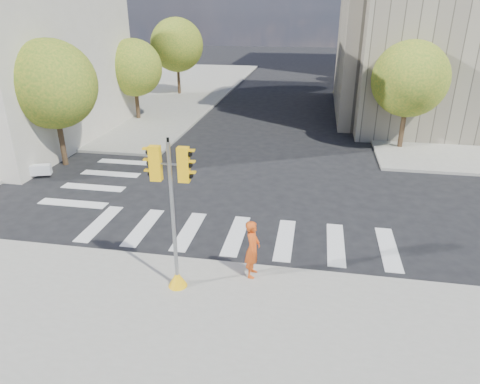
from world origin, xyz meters
name	(u,v)px	position (x,y,z in m)	size (l,w,h in m)	color
ground	(247,212)	(0.00, 0.00, 0.00)	(160.00, 160.00, 0.00)	black
sidewalk_far_left	(97,88)	(-20.00, 26.00, 0.07)	(28.00, 40.00, 0.15)	gray
tree_lw_near	(52,85)	(-10.50, 4.00, 4.20)	(4.40, 4.40, 6.41)	#382616
tree_lw_mid	(134,68)	(-10.50, 14.00, 3.76)	(4.00, 4.00, 5.77)	#382616
tree_lw_far	(177,45)	(-10.50, 24.00, 4.54)	(4.80, 4.80, 6.95)	#382616
tree_re_near	(410,79)	(7.50, 10.00, 4.05)	(4.20, 4.20, 6.16)	#382616
tree_re_mid	(383,53)	(7.50, 22.00, 4.35)	(4.60, 4.60, 6.66)	#382616
tree_re_far	(368,47)	(7.50, 34.00, 3.87)	(4.00, 4.00, 5.88)	#382616
lamp_near	(408,61)	(8.00, 14.00, 4.58)	(0.35, 0.18, 8.11)	black
lamp_far	(381,44)	(8.00, 28.00, 4.58)	(0.35, 0.18, 8.11)	black
traffic_signal	(174,228)	(-1.19, -5.55, 2.07)	(1.07, 0.56, 4.53)	#F9B70D
photographer	(253,249)	(0.90, -4.60, 1.07)	(0.67, 0.44, 1.84)	#D04A13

